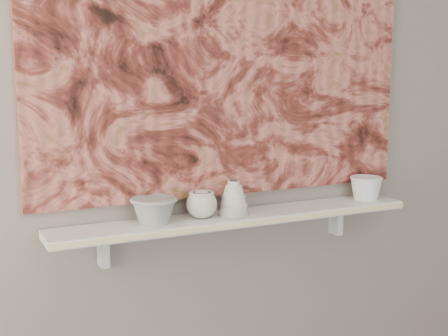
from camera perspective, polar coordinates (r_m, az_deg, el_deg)
wall_back at (r=2.33m, az=0.22°, el=6.38°), size 3.60×0.00×3.60m
shelf at (r=2.31m, az=1.25°, el=-4.58°), size 1.40×0.18×0.03m
shelf_stripe at (r=2.23m, az=2.34°, el=-5.09°), size 1.40×0.01×0.02m
bracket_left at (r=2.22m, az=-10.99°, el=-7.33°), size 0.03×0.06×0.12m
bracket_right at (r=2.63m, az=10.19°, el=-4.69°), size 0.03×0.06×0.12m
painting at (r=2.31m, az=0.39°, el=11.07°), size 1.50×0.02×1.10m
house_motif at (r=2.54m, az=9.65°, el=3.83°), size 0.09×0.00×0.08m
bowl_grey at (r=2.17m, az=-6.43°, el=-3.85°), size 0.21×0.21×0.09m
cup_cream at (r=2.23m, az=-2.05°, el=-3.34°), size 0.13×0.13×0.10m
bell_vessel at (r=2.28m, az=0.88°, el=-2.72°), size 0.13×0.13×0.13m
bowl_white at (r=2.61m, az=12.86°, el=-1.79°), size 0.14×0.14×0.10m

